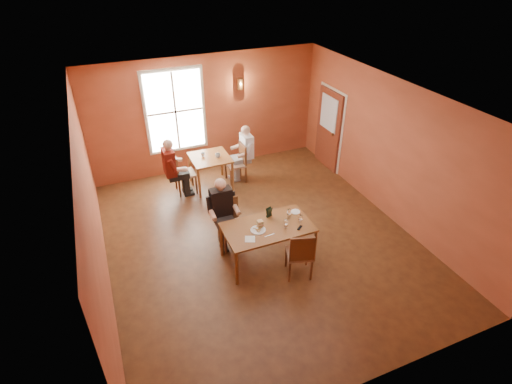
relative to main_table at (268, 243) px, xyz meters
name	(u,v)px	position (x,y,z in m)	size (l,w,h in m)	color
ground	(260,239)	(0.09, 0.59, -0.39)	(6.00, 7.00, 0.01)	brown
wall_back	(206,114)	(0.09, 4.09, 1.11)	(6.00, 0.04, 3.00)	brown
wall_front	(375,312)	(0.09, -2.91, 1.11)	(6.00, 0.04, 3.00)	brown
wall_left	(92,213)	(-2.91, 0.59, 1.11)	(0.04, 7.00, 3.00)	brown
wall_right	(389,150)	(3.09, 0.59, 1.11)	(0.04, 7.00, 3.00)	brown
ceiling	(261,100)	(0.09, 0.59, 2.61)	(6.00, 7.00, 0.04)	white
window	(175,111)	(-0.71, 4.04, 1.31)	(1.36, 0.10, 1.96)	white
door	(328,130)	(3.03, 2.89, 0.66)	(0.12, 1.04, 2.10)	maroon
wall_sconce	(240,84)	(0.99, 3.99, 1.81)	(0.16, 0.16, 0.28)	brown
main_table	(268,243)	(0.00, 0.00, 0.00)	(1.65, 0.93, 0.78)	brown
chair_diner_main	(231,225)	(-0.50, 0.65, 0.12)	(0.45, 0.45, 1.02)	#472413
diner_main	(231,218)	(-0.50, 0.62, 0.31)	(0.56, 0.56, 1.39)	black
chair_empty	(299,253)	(0.36, -0.59, 0.11)	(0.44, 0.44, 0.99)	#48240E
plate_food	(258,230)	(-0.22, -0.04, 0.41)	(0.28, 0.28, 0.04)	beige
sandwich	(260,224)	(-0.14, 0.04, 0.45)	(0.10, 0.10, 0.12)	tan
goblet_a	(289,213)	(0.48, 0.10, 0.49)	(0.08, 0.08, 0.20)	white
goblet_b	(300,219)	(0.60, -0.13, 0.48)	(0.08, 0.08, 0.19)	white
goblet_c	(286,223)	(0.29, -0.15, 0.48)	(0.07, 0.07, 0.19)	white
menu_stand	(269,212)	(0.15, 0.28, 0.49)	(0.12, 0.06, 0.20)	black
knife	(269,235)	(-0.08, -0.25, 0.39)	(0.20, 0.02, 0.00)	silver
napkin	(250,239)	(-0.45, -0.22, 0.39)	(0.18, 0.18, 0.01)	white
side_plate	(295,212)	(0.69, 0.22, 0.39)	(0.18, 0.18, 0.01)	silver
sunglasses	(300,228)	(0.52, -0.27, 0.40)	(0.14, 0.04, 0.02)	black
second_table	(211,172)	(-0.18, 3.03, 0.02)	(0.92, 0.92, 0.82)	brown
chair_diner_white	(235,164)	(0.47, 3.03, 0.11)	(0.44, 0.44, 1.00)	#4C2B0E
diner_white	(236,157)	(0.50, 3.03, 0.30)	(0.55, 0.55, 1.38)	white
chair_diner_maroon	(185,173)	(-0.83, 3.03, 0.13)	(0.46, 0.46, 1.04)	brown
diner_maroon	(183,166)	(-0.86, 3.03, 0.33)	(0.58, 0.58, 1.44)	#5A1815
cup_a	(218,156)	(-0.01, 2.94, 0.48)	(0.13, 0.13, 0.10)	white
cup_b	(203,155)	(-0.33, 3.13, 0.48)	(0.10, 0.10, 0.09)	white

